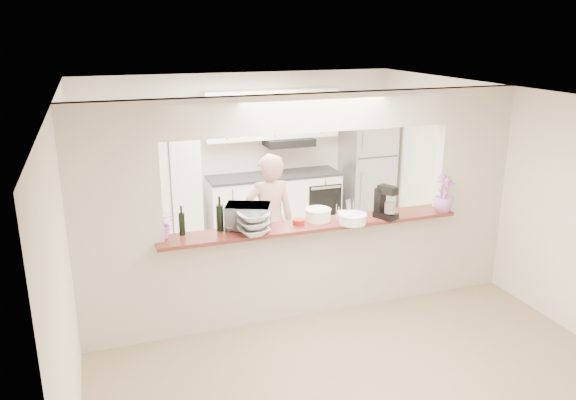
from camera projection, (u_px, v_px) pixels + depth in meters
name	position (u px, v px, depth m)	size (l,w,h in m)	color
floor	(309.00, 311.00, 6.51)	(6.00, 6.00, 0.00)	tan
tile_overlay	(269.00, 260.00, 7.91)	(5.00, 2.90, 0.01)	silver
partition	(311.00, 188.00, 6.08)	(5.00, 0.15, 2.50)	beige
bar_counter	(310.00, 265.00, 6.34)	(3.40, 0.38, 1.09)	beige
kitchen_cabinets	(234.00, 175.00, 8.63)	(3.15, 0.62, 2.25)	white
refrigerator	(367.00, 172.00, 9.30)	(0.75, 0.70, 1.70)	#B0AFB5
flower_left	(162.00, 224.00, 5.69)	(0.28, 0.24, 0.31)	#C669B7
wine_bottle_a	(182.00, 223.00, 5.78)	(0.06, 0.06, 0.32)	black
wine_bottle_b	(220.00, 217.00, 5.90)	(0.07, 0.07, 0.37)	black
toaster_oven	(248.00, 216.00, 5.98)	(0.47, 0.32, 0.26)	#A9A9AE
serving_bowls	(254.00, 224.00, 5.78)	(0.32, 0.32, 0.23)	silver
plate_stack_a	(318.00, 215.00, 6.23)	(0.29, 0.29, 0.13)	white
plate_stack_b	(353.00, 219.00, 6.14)	(0.31, 0.31, 0.11)	white
red_bowl	(299.00, 222.00, 6.11)	(0.13, 0.13, 0.06)	maroon
tan_bowl	(312.00, 216.00, 6.27)	(0.15, 0.15, 0.07)	#C9B38E
utensil_caddy	(346.00, 209.00, 6.36)	(0.23, 0.16, 0.20)	silver
stand_mixer	(385.00, 203.00, 6.29)	(0.25, 0.30, 0.38)	black
flower_right	(444.00, 194.00, 6.50)	(0.24, 0.24, 0.43)	#B669C4
person	(270.00, 222.00, 6.91)	(0.62, 0.41, 1.71)	tan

